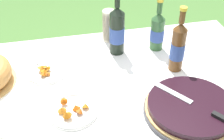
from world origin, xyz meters
The scene contains 10 objects.
garden_table centered at (0.00, 0.00, 0.68)m, with size 1.68×1.04×0.74m.
tablecloth centered at (0.00, 0.00, 0.73)m, with size 1.69×1.05×0.10m.
berry_tart centered at (0.32, -0.24, 0.78)m, with size 0.41×0.41×0.06m.
serving_knife centered at (0.34, -0.27, 0.81)m, with size 0.24×0.32×0.01m.
cup_stack centered at (0.10, 0.43, 0.84)m, with size 0.07×0.07×0.19m.
cider_bottle_green centered at (0.35, 0.29, 0.86)m, with size 0.08×0.08×0.30m.
cider_bottle_amber centered at (0.38, 0.08, 0.88)m, with size 0.07×0.07×0.35m.
juice_bottle_red centered at (0.12, 0.30, 0.88)m, with size 0.08×0.08×0.35m.
snack_plate_left centered at (-0.27, 0.17, 0.76)m, with size 0.19×0.19×0.06m.
snack_plate_right centered at (-0.18, -0.13, 0.76)m, with size 0.22×0.22×0.05m.
Camera 1 is at (-0.22, -1.12, 1.71)m, focal length 50.00 mm.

